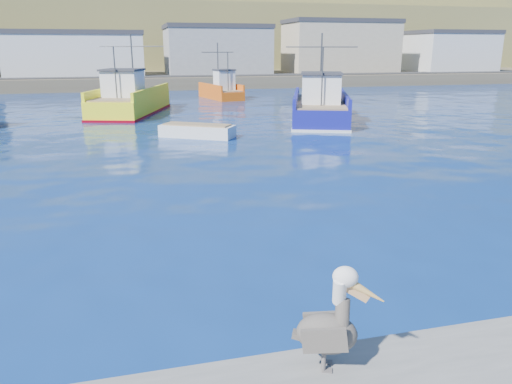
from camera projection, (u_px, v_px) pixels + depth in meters
ground at (310, 287)px, 11.58m from camera, size 260.00×260.00×0.00m
dock_bollards at (415, 338)px, 8.38m from camera, size 36.20×0.20×0.30m
far_shore at (138, 31)px, 110.64m from camera, size 200.00×81.00×24.00m
trawler_yellow_b at (130, 101)px, 41.97m from camera, size 7.42×12.30×6.56m
trawler_blue at (320, 108)px, 37.43m from camera, size 7.56×11.86×6.50m
boat_orange at (222, 90)px, 54.43m from camera, size 3.98×7.44×5.92m
skiff_mid at (197, 132)px, 31.01m from camera, size 4.76×3.75×1.00m
pelican at (330, 325)px, 7.65m from camera, size 1.37×0.89×1.73m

